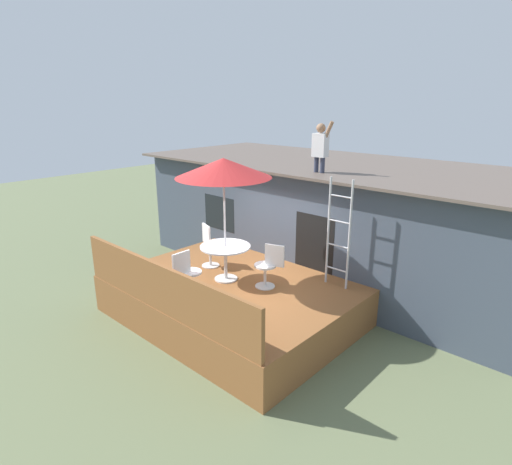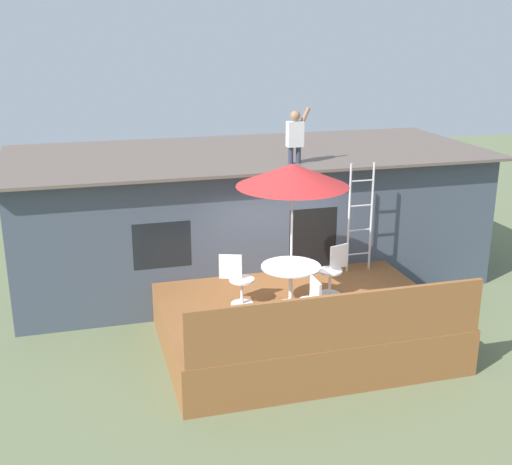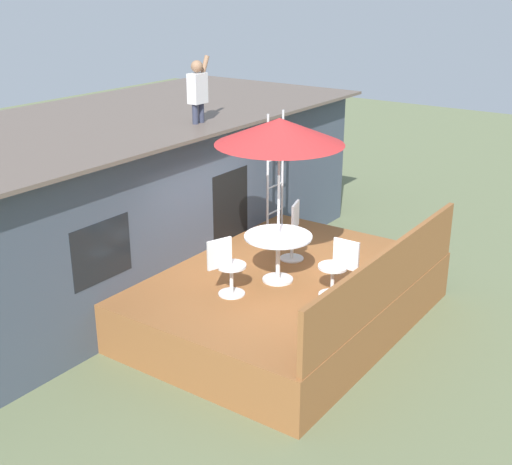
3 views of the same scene
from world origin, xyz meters
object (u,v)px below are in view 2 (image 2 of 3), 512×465
Objects in this scene: patio_chair_right at (333,270)px; patio_chair_near at (312,304)px; patio_table at (291,274)px; step_ladder at (360,218)px; patio_chair_left at (238,280)px; person_figure at (295,133)px; patio_umbrella at (293,175)px.

patio_chair_near is at bearing 37.67° from patio_chair_right.
step_ladder is at bearing 34.96° from patio_table.
patio_chair_right is (-0.95, -1.00, -0.64)m from step_ladder.
patio_table is 1.13× the size of patio_chair_right.
patio_chair_left reaches higher than patio_table.
patio_chair_near is (-1.84, -2.33, -0.64)m from step_ladder.
patio_chair_right is (0.14, -1.85, -2.23)m from person_figure.
step_ladder reaches higher than patio_chair_near.
patio_chair_left is (-0.87, 0.31, -1.89)m from patio_umbrella.
patio_chair_left and patio_chair_near have the same top height.
person_figure is (0.78, 2.16, 0.34)m from patio_umbrella.
patio_chair_near is at bearing -103.38° from person_figure.
step_ladder is at bearing -151.77° from patio_chair_right.
patio_umbrella reaches higher than step_ladder.
person_figure is 1.21× the size of patio_chair_near.
patio_umbrella is at bearing 0.00° from patio_chair_near.
patio_chair_near is at bearing -88.82° from patio_umbrella.
patio_umbrella is at bearing 18.43° from patio_table.
patio_chair_right is at bearing 18.31° from patio_table.
person_figure reaches higher than patio_chair_near.
patio_chair_right is (0.92, 0.30, -1.89)m from patio_umbrella.
patio_umbrella is 2.76× the size of patio_chair_near.
patio_umbrella reaches higher than patio_chair_near.
patio_umbrella is (0.00, 0.00, 1.76)m from patio_table.
step_ladder is 2.39× the size of patio_chair_right.
patio_chair_left is at bearing 160.35° from patio_table.
step_ladder reaches higher than patio_chair_right.
patio_umbrella is at bearing -109.82° from person_figure.
person_figure is at bearing 70.18° from patio_umbrella.
patio_chair_left is at bearing -18.60° from patio_chair_right.
patio_table is 0.94m from patio_chair_left.
step_ladder reaches higher than patio_chair_left.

